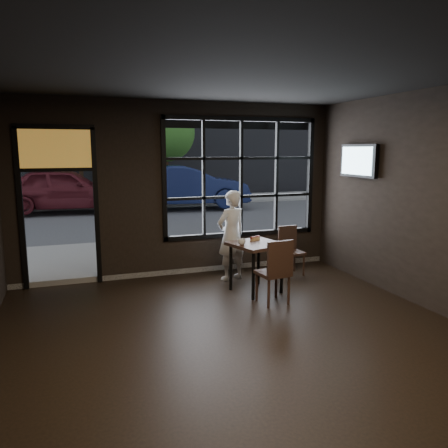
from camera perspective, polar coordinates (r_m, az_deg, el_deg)
name	(u,v)px	position (r m, az deg, el deg)	size (l,w,h in m)	color
floor	(254,355)	(5.27, 3.92, -16.73)	(6.00, 7.00, 0.02)	black
ceiling	(257,63)	(4.80, 4.39, 20.20)	(6.00, 7.00, 0.02)	black
window_frame	(241,178)	(8.43, 2.25, 6.08)	(3.06, 0.12, 2.28)	black
stained_transom	(56,148)	(7.83, -21.14, 9.19)	(1.20, 0.06, 0.70)	orange
street_asphalt	(104,187)	(28.49, -15.39, 4.64)	(60.00, 41.00, 0.04)	#545456
building_across	(99,59)	(27.88, -15.98, 20.05)	(28.00, 12.00, 15.00)	#5B5956
cafe_table	(256,267)	(7.26, 4.21, -5.64)	(0.77, 0.77, 0.83)	#311F17
chair_near	(273,271)	(6.73, 6.40, -6.11)	(0.44, 0.44, 1.01)	#311F17
chair_window	(292,251)	(8.29, 8.89, -3.50)	(0.39, 0.39, 0.91)	#311F17
man	(231,235)	(7.83, 0.95, -1.50)	(0.59, 0.39, 1.62)	silver
hotdog	(255,239)	(7.36, 4.08, -1.91)	(0.20, 0.08, 0.06)	tan
cup	(242,242)	(6.99, 2.34, -2.35)	(0.12, 0.12, 0.10)	silver
tv	(359,161)	(8.13, 17.20, 7.90)	(0.11, 0.99, 0.58)	black
navy_car	(185,187)	(17.10, -5.06, 4.90)	(1.71, 4.89, 1.61)	#162049
maroon_car	(65,189)	(17.07, -20.06, 4.29)	(1.87, 4.65, 1.58)	#5A1820
tree_left	(79,142)	(19.44, -18.36, 10.17)	(2.20, 2.20, 3.76)	#332114
tree_right	(166,133)	(19.45, -7.65, 11.74)	(2.53, 2.53, 4.33)	#332114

